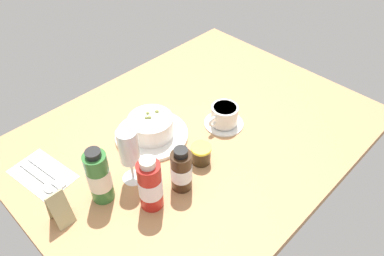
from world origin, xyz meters
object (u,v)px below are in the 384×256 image
(coffee_cup, at_px, (224,116))
(sauce_bottle_green, at_px, (99,176))
(cutlery_setting, at_px, (43,175))
(wine_glass, at_px, (129,149))
(jam_jar, at_px, (201,154))
(menu_card, at_px, (58,207))
(sauce_bottle_red, at_px, (150,185))
(sauce_bottle_brown, at_px, (181,170))
(porridge_bowl, at_px, (151,128))

(coffee_cup, bearing_deg, sauce_bottle_green, -5.08)
(coffee_cup, bearing_deg, cutlery_setting, -22.77)
(sauce_bottle_green, bearing_deg, wine_glass, 174.78)
(jam_jar, height_order, menu_card, menu_card)
(cutlery_setting, bearing_deg, sauce_bottle_red, 117.84)
(coffee_cup, bearing_deg, sauce_bottle_red, 11.12)
(cutlery_setting, bearing_deg, sauce_bottle_brown, 129.30)
(sauce_bottle_green, height_order, sauce_bottle_brown, sauce_bottle_green)
(wine_glass, distance_m, jam_jar, 0.22)
(cutlery_setting, distance_m, coffee_cup, 0.56)
(wine_glass, bearing_deg, sauce_bottle_brown, 123.21)
(porridge_bowl, xyz_separation_m, wine_glass, (0.15, 0.09, 0.08))
(porridge_bowl, relative_size, wine_glass, 1.29)
(cutlery_setting, height_order, menu_card, menu_card)
(cutlery_setting, distance_m, sauce_bottle_green, 0.21)
(jam_jar, bearing_deg, menu_card, -15.84)
(wine_glass, distance_m, sauce_bottle_red, 0.11)
(porridge_bowl, distance_m, cutlery_setting, 0.33)
(menu_card, bearing_deg, cutlery_setting, -102.49)
(porridge_bowl, relative_size, coffee_cup, 1.68)
(wine_glass, relative_size, sauce_bottle_brown, 1.25)
(sauce_bottle_red, bearing_deg, wine_glass, -100.59)
(wine_glass, bearing_deg, porridge_bowl, -148.14)
(menu_card, bearing_deg, wine_glass, 174.37)
(sauce_bottle_green, bearing_deg, sauce_bottle_brown, 143.90)
(coffee_cup, xyz_separation_m, wine_glass, (0.35, -0.03, 0.08))
(jam_jar, distance_m, sauce_bottle_brown, 0.11)
(coffee_cup, relative_size, wine_glass, 0.76)
(sauce_bottle_red, height_order, sauce_bottle_brown, sauce_bottle_red)
(jam_jar, bearing_deg, sauce_bottle_brown, 14.29)
(porridge_bowl, height_order, wine_glass, wine_glass)
(cutlery_setting, distance_m, sauce_bottle_brown, 0.39)
(porridge_bowl, distance_m, wine_glass, 0.19)
(sauce_bottle_red, distance_m, sauce_bottle_brown, 0.10)
(cutlery_setting, relative_size, sauce_bottle_red, 1.18)
(jam_jar, distance_m, sauce_bottle_green, 0.29)
(sauce_bottle_red, bearing_deg, cutlery_setting, -62.16)
(porridge_bowl, xyz_separation_m, sauce_bottle_red, (0.17, 0.19, 0.04))
(porridge_bowl, distance_m, menu_card, 0.36)
(porridge_bowl, height_order, coffee_cup, porridge_bowl)
(porridge_bowl, height_order, cutlery_setting, porridge_bowl)
(coffee_cup, height_order, jam_jar, coffee_cup)
(coffee_cup, xyz_separation_m, jam_jar, (0.17, 0.06, -0.00))
(sauce_bottle_red, bearing_deg, coffee_cup, -168.88)
(jam_jar, relative_size, sauce_bottle_brown, 0.42)
(sauce_bottle_red, height_order, sauce_bottle_green, sauce_bottle_green)
(jam_jar, xyz_separation_m, menu_card, (0.39, -0.11, 0.02))
(sauce_bottle_green, relative_size, menu_card, 1.63)
(sauce_bottle_green, bearing_deg, sauce_bottle_red, 124.14)
(coffee_cup, height_order, menu_card, menu_card)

